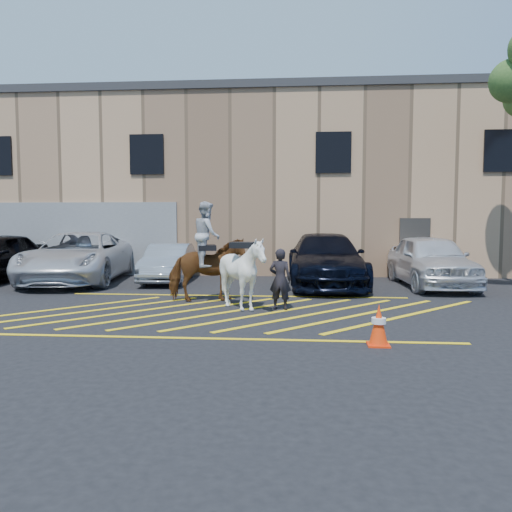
# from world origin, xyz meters

# --- Properties ---
(ground) EXTENTS (90.00, 90.00, 0.00)m
(ground) POSITION_xyz_m (0.00, 0.00, 0.00)
(ground) COLOR black
(ground) RESTS_ON ground
(car_white_pickup) EXTENTS (3.53, 6.47, 1.72)m
(car_white_pickup) POSITION_xyz_m (-5.82, 4.89, 0.86)
(car_white_pickup) COLOR silver
(car_white_pickup) RESTS_ON ground
(car_silver_sedan) EXTENTS (1.62, 4.04, 1.31)m
(car_silver_sedan) POSITION_xyz_m (-2.74, 5.17, 0.65)
(car_silver_sedan) COLOR #9BA1A9
(car_silver_sedan) RESTS_ON ground
(car_blue_suv) EXTENTS (2.55, 5.86, 1.68)m
(car_blue_suv) POSITION_xyz_m (2.62, 4.69, 0.84)
(car_blue_suv) COLOR black
(car_blue_suv) RESTS_ON ground
(car_white_suv) EXTENTS (2.20, 5.03, 1.69)m
(car_white_suv) POSITION_xyz_m (6.00, 4.69, 0.84)
(car_white_suv) COLOR silver
(car_white_suv) RESTS_ON ground
(handler) EXTENTS (0.60, 0.46, 1.49)m
(handler) POSITION_xyz_m (1.29, 0.18, 0.74)
(handler) COLOR black
(handler) RESTS_ON ground
(warehouse) EXTENTS (32.42, 10.20, 7.30)m
(warehouse) POSITION_xyz_m (-0.01, 11.99, 3.65)
(warehouse) COLOR tan
(warehouse) RESTS_ON ground
(hatching_zone) EXTENTS (12.60, 5.12, 0.01)m
(hatching_zone) POSITION_xyz_m (-0.00, -0.30, 0.01)
(hatching_zone) COLOR yellow
(hatching_zone) RESTS_ON ground
(mounted_bay) EXTENTS (2.16, 1.36, 2.64)m
(mounted_bay) POSITION_xyz_m (-0.68, 1.22, 1.07)
(mounted_bay) COLOR brown
(mounted_bay) RESTS_ON ground
(saddled_white) EXTENTS (1.58, 1.74, 1.76)m
(saddled_white) POSITION_xyz_m (0.39, 0.13, 0.89)
(saddled_white) COLOR white
(saddled_white) RESTS_ON ground
(traffic_cone) EXTENTS (0.39, 0.39, 0.73)m
(traffic_cone) POSITION_xyz_m (3.11, -3.04, 0.37)
(traffic_cone) COLOR red
(traffic_cone) RESTS_ON ground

